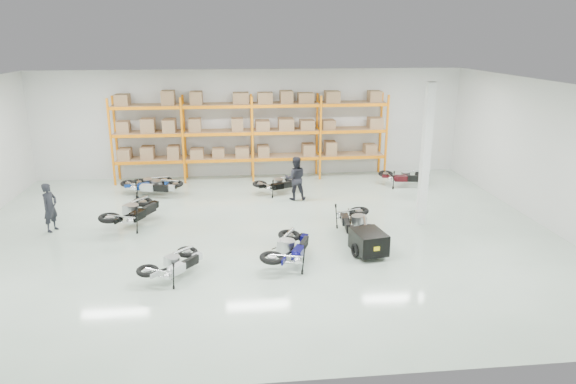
{
  "coord_description": "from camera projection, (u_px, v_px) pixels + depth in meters",
  "views": [
    {
      "loc": [
        -0.75,
        -14.62,
        5.87
      ],
      "look_at": [
        0.89,
        0.77,
        1.1
      ],
      "focal_mm": 32.0,
      "sensor_mm": 36.0,
      "label": 1
    }
  ],
  "objects": [
    {
      "name": "moto_silver_left",
      "position": [
        174.0,
        260.0,
        12.77
      ],
      "size": [
        1.65,
        1.76,
        1.05
      ],
      "primitive_type": null,
      "rotation": [
        0.0,
        -0.09,
        2.45
      ],
      "color": "#B9BAC0",
      "rests_on": "ground"
    },
    {
      "name": "moto_touring_right",
      "position": [
        355.0,
        217.0,
        15.54
      ],
      "size": [
        1.1,
        1.95,
        1.21
      ],
      "primitive_type": null,
      "rotation": [
        0.0,
        -0.09,
        -0.09
      ],
      "color": "black",
      "rests_on": "ground"
    },
    {
      "name": "room",
      "position": [
        261.0,
        163.0,
        15.03
      ],
      "size": [
        18.0,
        18.0,
        18.0
      ],
      "color": "silver",
      "rests_on": "ground"
    },
    {
      "name": "trailer",
      "position": [
        369.0,
        242.0,
        14.07
      ],
      "size": [
        0.96,
        1.73,
        0.7
      ],
      "rotation": [
        0.0,
        0.0,
        0.18
      ],
      "color": "black",
      "rests_on": "ground"
    },
    {
      "name": "moto_back_b",
      "position": [
        155.0,
        182.0,
        19.28
      ],
      "size": [
        1.93,
        1.3,
        1.14
      ],
      "primitive_type": null,
      "rotation": [
        0.0,
        -0.09,
        1.31
      ],
      "color": "#B5BBBF",
      "rests_on": "ground"
    },
    {
      "name": "person_left",
      "position": [
        50.0,
        207.0,
        15.79
      ],
      "size": [
        0.55,
        0.65,
        1.53
      ],
      "primitive_type": "imported",
      "rotation": [
        0.0,
        0.0,
        1.19
      ],
      "color": "black",
      "rests_on": "ground"
    },
    {
      "name": "moto_back_c",
      "position": [
        278.0,
        181.0,
        19.6
      ],
      "size": [
        1.84,
        1.37,
        1.07
      ],
      "primitive_type": null,
      "rotation": [
        0.0,
        -0.09,
        1.95
      ],
      "color": "black",
      "rests_on": "ground"
    },
    {
      "name": "moto_blue_centre",
      "position": [
        290.0,
        243.0,
        13.55
      ],
      "size": [
        1.59,
        2.11,
        1.22
      ],
      "primitive_type": null,
      "rotation": [
        0.0,
        -0.09,
        2.75
      ],
      "color": "#08074A",
      "rests_on": "ground"
    },
    {
      "name": "moto_back_d",
      "position": [
        405.0,
        173.0,
        20.53
      ],
      "size": [
        1.88,
        1.18,
        1.13
      ],
      "primitive_type": null,
      "rotation": [
        0.0,
        -0.09,
        1.38
      ],
      "color": "#380B10",
      "rests_on": "ground"
    },
    {
      "name": "person_back",
      "position": [
        295.0,
        178.0,
        18.82
      ],
      "size": [
        0.8,
        0.63,
        1.62
      ],
      "primitive_type": "imported",
      "rotation": [
        0.0,
        0.0,
        3.12
      ],
      "color": "black",
      "rests_on": "ground"
    },
    {
      "name": "pallet_rack",
      "position": [
        252.0,
        126.0,
        21.16
      ],
      "size": [
        11.28,
        0.98,
        3.62
      ],
      "color": "orange",
      "rests_on": "ground"
    },
    {
      "name": "moto_black_far_left",
      "position": [
        133.0,
        207.0,
        16.27
      ],
      "size": [
        1.79,
        2.23,
        1.29
      ],
      "primitive_type": null,
      "rotation": [
        0.0,
        -0.09,
        2.67
      ],
      "color": "black",
      "rests_on": "ground"
    },
    {
      "name": "moto_back_a",
      "position": [
        147.0,
        181.0,
        19.59
      ],
      "size": [
        1.82,
        1.23,
        1.08
      ],
      "primitive_type": null,
      "rotation": [
        0.0,
        -0.09,
        1.83
      ],
      "color": "navy",
      "rests_on": "ground"
    },
    {
      "name": "structural_column",
      "position": [
        426.0,
        155.0,
        16.04
      ],
      "size": [
        0.25,
        0.25,
        4.5
      ],
      "primitive_type": "cube",
      "color": "white",
      "rests_on": "ground"
    }
  ]
}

